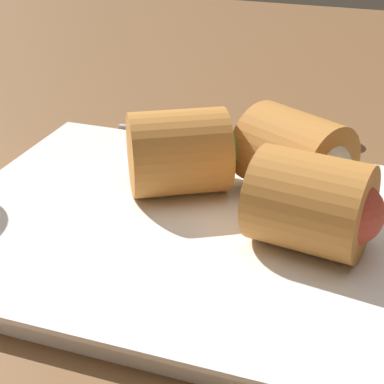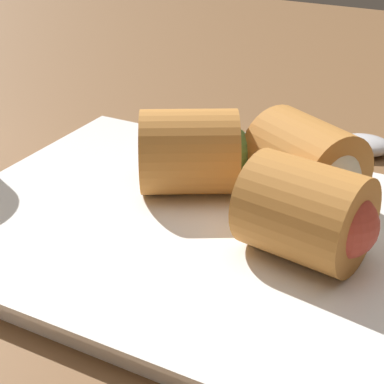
% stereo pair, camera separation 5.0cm
% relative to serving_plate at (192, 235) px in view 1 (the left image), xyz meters
% --- Properties ---
extents(table_surface, '(1.80, 1.40, 0.02)m').
position_rel_serving_plate_xyz_m(table_surface, '(-0.04, -0.00, -0.02)').
color(table_surface, brown).
rests_on(table_surface, ground).
extents(serving_plate, '(0.30, 0.23, 0.01)m').
position_rel_serving_plate_xyz_m(serving_plate, '(0.00, 0.00, 0.00)').
color(serving_plate, white).
rests_on(serving_plate, table_surface).
extents(roll_front_left, '(0.08, 0.08, 0.05)m').
position_rel_serving_plate_xyz_m(roll_front_left, '(0.02, -0.04, 0.03)').
color(roll_front_left, '#B77533').
rests_on(roll_front_left, serving_plate).
extents(roll_front_right, '(0.08, 0.08, 0.05)m').
position_rel_serving_plate_xyz_m(roll_front_right, '(-0.05, -0.06, 0.03)').
color(roll_front_right, '#B77533').
rests_on(roll_front_right, serving_plate).
extents(roll_back_left, '(0.07, 0.06, 0.05)m').
position_rel_serving_plate_xyz_m(roll_back_left, '(-0.07, 0.00, 0.03)').
color(roll_back_left, '#B77533').
rests_on(roll_back_left, serving_plate).
extents(spoon, '(0.20, 0.05, 0.01)m').
position_rel_serving_plate_xyz_m(spoon, '(-0.04, -0.18, -0.00)').
color(spoon, silver).
rests_on(spoon, table_surface).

